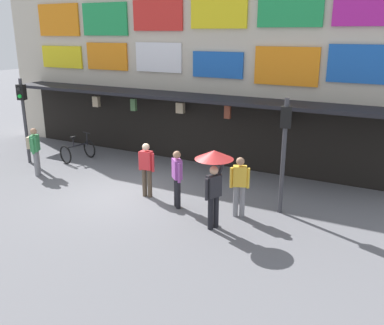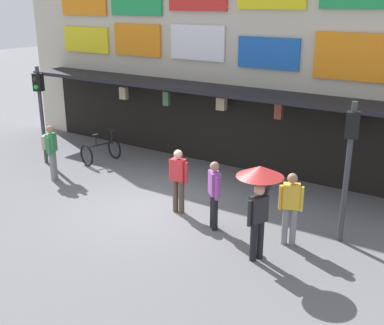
{
  "view_description": "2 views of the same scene",
  "coord_description": "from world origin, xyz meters",
  "px_view_note": "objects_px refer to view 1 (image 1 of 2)",
  "views": [
    {
      "loc": [
        7.55,
        -9.82,
        4.85
      ],
      "look_at": [
        2.14,
        0.33,
        1.23
      ],
      "focal_mm": 39.24,
      "sensor_mm": 36.0,
      "label": 1
    },
    {
      "loc": [
        7.15,
        -8.99,
        5.17
      ],
      "look_at": [
        0.85,
        0.51,
        1.26
      ],
      "focal_mm": 44.37,
      "sensor_mm": 36.0,
      "label": 2
    }
  ],
  "objects_px": {
    "pedestrian_with_umbrella": "(214,167)",
    "pedestrian_in_red": "(147,167)",
    "bicycle_parked": "(78,151)",
    "pedestrian_in_purple": "(240,184)",
    "traffic_light_far": "(285,138)",
    "pedestrian_in_blue": "(35,148)",
    "pedestrian_in_white": "(177,176)",
    "traffic_light_near": "(23,107)"
  },
  "relations": [
    {
      "from": "pedestrian_in_blue",
      "to": "pedestrian_in_white",
      "type": "xyz_separation_m",
      "value": [
        5.76,
        -0.13,
        -0.04
      ]
    },
    {
      "from": "traffic_light_near",
      "to": "bicycle_parked",
      "type": "bearing_deg",
      "value": 35.76
    },
    {
      "from": "pedestrian_with_umbrella",
      "to": "pedestrian_in_purple",
      "type": "height_order",
      "value": "pedestrian_with_umbrella"
    },
    {
      "from": "traffic_light_far",
      "to": "pedestrian_in_purple",
      "type": "xyz_separation_m",
      "value": [
        -0.91,
        -0.81,
        -1.19
      ]
    },
    {
      "from": "traffic_light_near",
      "to": "pedestrian_in_blue",
      "type": "height_order",
      "value": "traffic_light_near"
    },
    {
      "from": "pedestrian_in_blue",
      "to": "bicycle_parked",
      "type": "bearing_deg",
      "value": 87.85
    },
    {
      "from": "pedestrian_with_umbrella",
      "to": "pedestrian_in_purple",
      "type": "bearing_deg",
      "value": 73.11
    },
    {
      "from": "pedestrian_in_blue",
      "to": "pedestrian_in_red",
      "type": "distance_m",
      "value": 4.55
    },
    {
      "from": "pedestrian_in_red",
      "to": "pedestrian_in_white",
      "type": "bearing_deg",
      "value": -12.99
    },
    {
      "from": "traffic_light_near",
      "to": "pedestrian_in_purple",
      "type": "distance_m",
      "value": 9.08
    },
    {
      "from": "traffic_light_far",
      "to": "pedestrian_in_red",
      "type": "bearing_deg",
      "value": -168.73
    },
    {
      "from": "pedestrian_with_umbrella",
      "to": "pedestrian_in_purple",
      "type": "xyz_separation_m",
      "value": [
        0.3,
        0.99,
        -0.69
      ]
    },
    {
      "from": "traffic_light_far",
      "to": "bicycle_parked",
      "type": "bearing_deg",
      "value": 172.82
    },
    {
      "from": "traffic_light_near",
      "to": "pedestrian_in_blue",
      "type": "relative_size",
      "value": 1.9
    },
    {
      "from": "pedestrian_in_red",
      "to": "pedestrian_in_blue",
      "type": "bearing_deg",
      "value": -178.12
    },
    {
      "from": "bicycle_parked",
      "to": "pedestrian_in_purple",
      "type": "bearing_deg",
      "value": -14.0
    },
    {
      "from": "pedestrian_in_red",
      "to": "pedestrian_in_purple",
      "type": "height_order",
      "value": "same"
    },
    {
      "from": "pedestrian_in_red",
      "to": "pedestrian_with_umbrella",
      "type": "bearing_deg",
      "value": -20.61
    },
    {
      "from": "traffic_light_far",
      "to": "bicycle_parked",
      "type": "distance_m",
      "value": 8.63
    },
    {
      "from": "pedestrian_with_umbrella",
      "to": "pedestrian_in_red",
      "type": "height_order",
      "value": "pedestrian_with_umbrella"
    },
    {
      "from": "traffic_light_near",
      "to": "traffic_light_far",
      "type": "height_order",
      "value": "same"
    },
    {
      "from": "bicycle_parked",
      "to": "pedestrian_in_red",
      "type": "relative_size",
      "value": 0.77
    },
    {
      "from": "traffic_light_far",
      "to": "pedestrian_in_blue",
      "type": "xyz_separation_m",
      "value": [
        -8.46,
        -0.93,
        -1.16
      ]
    },
    {
      "from": "traffic_light_near",
      "to": "pedestrian_in_white",
      "type": "relative_size",
      "value": 1.9
    },
    {
      "from": "bicycle_parked",
      "to": "pedestrian_in_purple",
      "type": "height_order",
      "value": "pedestrian_in_purple"
    },
    {
      "from": "traffic_light_far",
      "to": "bicycle_parked",
      "type": "relative_size",
      "value": 2.49
    },
    {
      "from": "pedestrian_in_white",
      "to": "pedestrian_in_purple",
      "type": "bearing_deg",
      "value": 8.18
    },
    {
      "from": "pedestrian_in_white",
      "to": "pedestrian_in_purple",
      "type": "distance_m",
      "value": 1.8
    },
    {
      "from": "bicycle_parked",
      "to": "pedestrian_in_red",
      "type": "bearing_deg",
      "value": -22.36
    },
    {
      "from": "traffic_light_near",
      "to": "pedestrian_in_purple",
      "type": "xyz_separation_m",
      "value": [
        8.96,
        -0.79,
        -1.19
      ]
    },
    {
      "from": "traffic_light_near",
      "to": "pedestrian_in_white",
      "type": "distance_m",
      "value": 7.35
    },
    {
      "from": "traffic_light_near",
      "to": "pedestrian_in_white",
      "type": "bearing_deg",
      "value": -8.27
    },
    {
      "from": "pedestrian_in_white",
      "to": "pedestrian_in_purple",
      "type": "relative_size",
      "value": 1.0
    },
    {
      "from": "pedestrian_with_umbrella",
      "to": "pedestrian_in_white",
      "type": "bearing_deg",
      "value": 153.63
    },
    {
      "from": "traffic_light_far",
      "to": "pedestrian_in_white",
      "type": "xyz_separation_m",
      "value": [
        -2.7,
        -1.06,
        -1.19
      ]
    },
    {
      "from": "pedestrian_in_purple",
      "to": "traffic_light_near",
      "type": "bearing_deg",
      "value": 174.98
    },
    {
      "from": "traffic_light_far",
      "to": "pedestrian_in_blue",
      "type": "distance_m",
      "value": 8.59
    },
    {
      "from": "pedestrian_in_white",
      "to": "pedestrian_in_red",
      "type": "xyz_separation_m",
      "value": [
        -1.22,
        0.28,
        0.0
      ]
    },
    {
      "from": "traffic_light_near",
      "to": "pedestrian_with_umbrella",
      "type": "distance_m",
      "value": 8.86
    },
    {
      "from": "pedestrian_in_white",
      "to": "pedestrian_in_red",
      "type": "height_order",
      "value": "same"
    },
    {
      "from": "bicycle_parked",
      "to": "pedestrian_in_red",
      "type": "distance_m",
      "value": 4.86
    },
    {
      "from": "traffic_light_far",
      "to": "pedestrian_in_white",
      "type": "bearing_deg",
      "value": -158.5
    }
  ]
}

